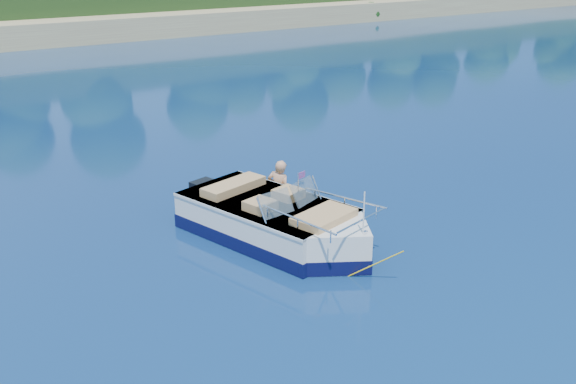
% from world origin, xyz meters
% --- Properties ---
extents(ground, '(160.00, 160.00, 0.00)m').
position_xyz_m(ground, '(0.00, 0.00, 0.00)').
color(ground, '#0A1946').
rests_on(ground, ground).
extents(motorboat, '(2.81, 5.42, 1.84)m').
position_xyz_m(motorboat, '(-0.10, 3.16, 0.36)').
color(motorboat, silver).
rests_on(motorboat, ground).
extents(tow_tube, '(1.72, 1.72, 0.37)m').
position_xyz_m(tow_tube, '(1.14, 4.97, 0.09)').
color(tow_tube, '#E49A00').
rests_on(tow_tube, ground).
extents(boy, '(0.77, 0.92, 1.66)m').
position_xyz_m(boy, '(1.06, 4.99, 0.00)').
color(boy, tan).
rests_on(boy, ground).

